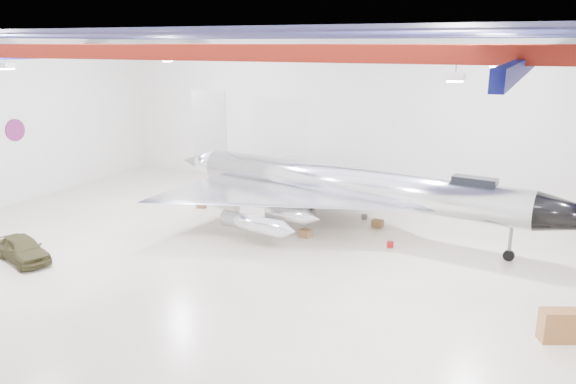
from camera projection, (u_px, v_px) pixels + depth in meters
The scene contains 16 objects.
floor at pixel (263, 255), 29.27m from camera, with size 40.00×40.00×0.00m, color beige.
wall_back at pixel (358, 117), 40.98m from camera, with size 40.00×40.00×0.00m, color silver.
ceiling at pixel (261, 36), 26.45m from camera, with size 40.00×40.00×0.00m, color #0A0F38.
ceiling_structure at pixel (261, 51), 26.62m from camera, with size 39.50×29.50×1.08m.
wall_roundel at pixel (15, 130), 37.94m from camera, with size 1.50×1.50×0.10m, color #B21414.
jet_aircraft at pixel (349, 189), 32.56m from camera, with size 28.04×17.96×7.65m.
jeep at pixel (23, 249), 28.26m from camera, with size 1.56×3.88×1.32m, color #3E3A1F.
desk at pixel (559, 326), 20.67m from camera, with size 1.34×0.67×1.23m, color brown.
crate_ply at pixel (201, 205), 37.61m from camera, with size 0.59×0.47×0.41m, color olive.
toolbox_red at pixel (304, 205), 37.72m from camera, with size 0.43×0.34×0.30m, color #A61013.
engine_drum at pixel (268, 226), 33.20m from camera, with size 0.42×0.42×0.38m, color #59595B.
parts_bin at pixel (377, 224), 33.64m from camera, with size 0.64×0.51×0.44m, color olive.
crate_small at pixel (235, 200), 38.99m from camera, with size 0.38×0.30×0.26m, color #59595B.
tool_chest at pixel (390, 244), 30.31m from camera, with size 0.36×0.36×0.33m, color #A61013.
oil_barrel at pixel (306, 233), 31.91m from camera, with size 0.63×0.51×0.44m, color olive.
spares_box at pixel (364, 217), 35.17m from camera, with size 0.38×0.38×0.34m, color #59595B.
Camera 1 is at (12.84, -24.29, 10.69)m, focal length 35.00 mm.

